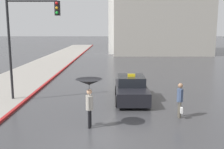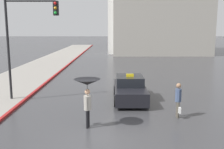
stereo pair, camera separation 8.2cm
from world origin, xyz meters
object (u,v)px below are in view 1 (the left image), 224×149
(pedestrian_with_umbrella, at_px, (89,88))
(traffic_light, at_px, (28,30))
(pedestrian_man, at_px, (180,98))
(taxi, at_px, (131,89))

(pedestrian_with_umbrella, height_order, traffic_light, traffic_light)
(pedestrian_with_umbrella, relative_size, traffic_light, 0.35)
(pedestrian_man, height_order, traffic_light, traffic_light)
(pedestrian_with_umbrella, bearing_deg, taxi, -19.81)
(traffic_light, bearing_deg, pedestrian_man, -20.58)
(taxi, height_order, pedestrian_man, pedestrian_man)
(taxi, bearing_deg, pedestrian_man, 123.84)
(pedestrian_with_umbrella, xyz_separation_m, traffic_light, (-3.82, 4.32, 2.42))
(pedestrian_man, bearing_deg, taxi, -141.93)
(taxi, xyz_separation_m, pedestrian_with_umbrella, (-2.12, -4.45, 1.08))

